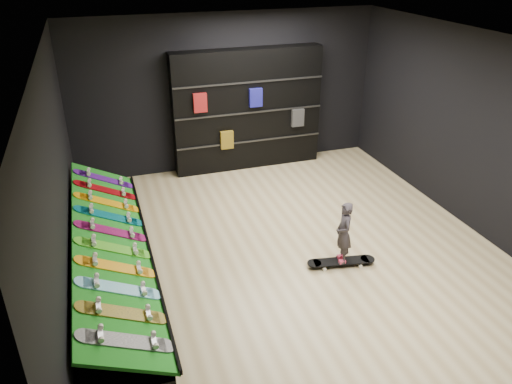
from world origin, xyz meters
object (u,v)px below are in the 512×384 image
object	(u,v)px
display_rack	(112,272)
back_shelving	(247,110)
floor_skateboard	(341,263)
child	(343,244)

from	to	relation	value
display_rack	back_shelving	distance (m)	4.51
floor_skateboard	display_rack	bearing A→B (deg)	-178.91
back_shelving	floor_skateboard	distance (m)	3.99
display_rack	child	size ratio (longest dim) A/B	8.23
display_rack	floor_skateboard	world-z (taller)	display_rack
floor_skateboard	child	distance (m)	0.32
floor_skateboard	child	world-z (taller)	child
floor_skateboard	child	size ratio (longest dim) A/B	1.79
back_shelving	floor_skateboard	size ratio (longest dim) A/B	3.00
display_rack	child	distance (m)	3.13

